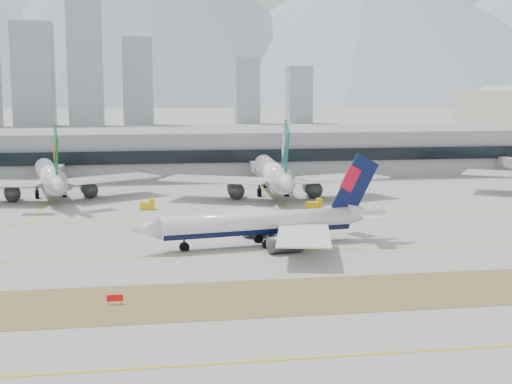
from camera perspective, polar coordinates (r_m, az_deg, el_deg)
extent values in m
plane|color=#A09E95|center=(131.76, 1.73, -4.33)|extent=(3000.00, 3000.00, 0.00)
cube|color=olive|center=(101.51, 5.22, -8.17)|extent=(360.00, 18.00, 0.06)
cube|color=yellow|center=(126.97, 2.16, -4.79)|extent=(360.00, 0.45, 0.04)
cube|color=yellow|center=(80.61, 9.40, -12.66)|extent=(360.00, 0.45, 0.04)
cube|color=yellow|center=(160.72, -0.31, -2.02)|extent=(360.00, 0.45, 0.04)
cylinder|color=white|center=(131.00, 0.13, -2.45)|extent=(36.48, 9.59, 3.97)
cube|color=black|center=(131.20, 0.13, -2.91)|extent=(35.67, 8.89, 1.79)
cone|color=white|center=(126.08, -8.94, -2.97)|extent=(6.10, 4.79, 3.97)
cone|color=white|center=(139.40, 8.82, -1.69)|extent=(8.59, 5.18, 3.97)
cube|color=white|center=(142.83, 0.51, -1.80)|extent=(17.76, 21.39, 0.24)
cube|color=white|center=(143.24, 7.34, -1.27)|extent=(5.67, 6.55, 0.16)
cylinder|color=#3F4247|center=(139.18, 0.20, -2.98)|extent=(6.44, 3.89, 2.98)
cube|color=#3F4247|center=(138.95, 0.21, -2.49)|extent=(2.54, 0.69, 1.39)
cube|color=white|center=(122.57, 3.84, -3.49)|extent=(13.14, 21.08, 0.24)
cube|color=white|center=(134.15, 9.25, -1.96)|extent=(4.36, 6.04, 0.16)
cylinder|color=#3F4247|center=(125.64, 2.33, -4.21)|extent=(6.44, 3.89, 2.98)
cube|color=#3F4247|center=(125.39, 2.34, -3.68)|extent=(2.54, 0.69, 1.39)
cube|color=#0A1340|center=(137.44, 7.93, 0.53)|extent=(9.74, 1.88, 12.43)
cube|color=red|center=(136.83, 7.56, 1.07)|extent=(4.44, 1.12, 5.33)
cylinder|color=#3F4247|center=(128.03, -5.76, -4.19)|extent=(0.48, 0.48, 2.38)
cylinder|color=black|center=(128.14, -5.75, -4.41)|extent=(1.87, 0.97, 1.79)
cylinder|color=#3F4247|center=(129.55, 0.91, -4.00)|extent=(0.48, 0.48, 2.38)
cylinder|color=black|center=(129.66, 0.91, -4.21)|extent=(1.87, 0.97, 1.79)
cylinder|color=#3F4247|center=(134.33, 0.19, -3.56)|extent=(0.48, 0.48, 2.38)
cylinder|color=black|center=(134.43, 0.19, -3.77)|extent=(1.87, 0.97, 1.79)
cylinder|color=white|center=(197.78, -16.18, 1.31)|extent=(13.12, 41.15, 5.41)
cube|color=slate|center=(197.96, -16.16, 0.89)|extent=(12.16, 40.19, 2.43)
cone|color=white|center=(221.15, -16.63, 1.99)|extent=(6.50, 7.16, 5.41)
cone|color=white|center=(172.98, -15.57, 0.61)|extent=(7.04, 9.95, 5.41)
cube|color=white|center=(193.53, -11.72, 1.08)|extent=(28.24, 24.11, 0.32)
cube|color=white|center=(175.31, -13.33, 0.92)|extent=(8.55, 7.15, 0.22)
cylinder|color=#3F4247|center=(195.92, -13.22, 0.24)|extent=(5.28, 7.46, 4.05)
cube|color=#3F4247|center=(195.71, -13.24, 0.71)|extent=(0.94, 2.86, 1.89)
cube|color=white|center=(174.20, -17.92, 0.70)|extent=(8.00, 4.86, 0.22)
cylinder|color=#3F4247|center=(194.55, -18.92, -0.04)|extent=(5.28, 7.46, 4.05)
cube|color=#3F4247|center=(194.33, -18.94, 0.43)|extent=(0.94, 2.86, 1.89)
cube|color=#0D5E21|center=(175.10, -15.73, 2.81)|extent=(2.64, 11.19, 14.50)
cube|color=#CB6A0B|center=(176.09, -15.78, 3.35)|extent=(1.56, 5.12, 6.21)
cylinder|color=#3F4247|center=(213.69, -16.44, 0.63)|extent=(0.65, 0.65, 3.24)
cylinder|color=black|center=(213.77, -16.43, 0.45)|extent=(1.39, 2.57, 2.43)
cylinder|color=#3F4247|center=(196.99, -17.12, -0.02)|extent=(0.65, 0.65, 3.24)
cylinder|color=black|center=(197.08, -17.11, -0.22)|extent=(1.39, 2.57, 2.43)
cylinder|color=#3F4247|center=(197.48, -15.09, 0.08)|extent=(0.65, 0.65, 3.24)
cylinder|color=black|center=(197.57, -15.08, -0.11)|extent=(1.39, 2.57, 2.43)
cylinder|color=white|center=(192.62, 1.33, 1.57)|extent=(8.34, 43.60, 5.73)
cube|color=slate|center=(192.81, 1.33, 1.10)|extent=(7.43, 42.69, 2.58)
cone|color=white|center=(217.28, 0.51, 2.33)|extent=(6.12, 6.96, 5.73)
cone|color=white|center=(166.49, 2.47, 0.76)|extent=(6.30, 9.96, 5.73)
cube|color=white|center=(189.06, 6.23, 1.13)|extent=(30.10, 20.71, 0.34)
cube|color=white|center=(169.42, 4.88, 1.02)|extent=(8.83, 6.09, 0.23)
cylinder|color=#3F4247|center=(191.26, 4.53, 0.28)|extent=(4.73, 7.47, 4.30)
cube|color=#3F4247|center=(191.03, 4.54, 0.80)|extent=(0.61, 3.03, 2.01)
cube|color=white|center=(185.11, -3.18, 1.02)|extent=(30.26, 23.22, 0.34)
cube|color=white|center=(167.31, -0.15, 0.95)|extent=(9.01, 6.86, 0.23)
cylinder|color=#3F4247|center=(188.67, -1.65, 0.20)|extent=(4.73, 7.47, 4.30)
cube|color=#3F4247|center=(188.44, -1.65, 0.72)|extent=(0.61, 3.03, 2.01)
cube|color=#145750|center=(168.71, 2.34, 3.19)|extent=(1.24, 12.00, 15.37)
cube|color=silver|center=(169.76, 2.28, 3.78)|extent=(0.96, 5.43, 6.58)
cylinder|color=#3F4247|center=(209.41, 0.77, 0.84)|extent=(0.69, 0.69, 3.44)
cylinder|color=black|center=(209.50, 0.77, 0.65)|extent=(1.16, 2.64, 2.58)
cylinder|color=#3F4247|center=(191.59, 0.27, 0.15)|extent=(0.69, 0.69, 3.44)
cylinder|color=black|center=(191.70, 0.27, -0.06)|extent=(1.16, 2.64, 2.58)
cylinder|color=#3F4247|center=(192.52, 2.47, 0.18)|extent=(0.69, 0.69, 3.44)
cylinder|color=black|center=(192.62, 2.47, -0.03)|extent=(1.16, 2.64, 2.58)
cube|color=gray|center=(243.40, -3.44, 3.23)|extent=(280.00, 42.00, 15.00)
cube|color=black|center=(222.07, -2.87, 2.87)|extent=(280.00, 1.20, 4.00)
cube|color=beige|center=(294.25, 18.03, 4.99)|extent=(2.00, 57.00, 27.90)
cube|color=red|center=(98.29, -11.22, -8.32)|extent=(2.20, 0.15, 0.90)
cylinder|color=orange|center=(98.51, -11.68, -8.69)|extent=(0.10, 0.10, 0.50)
cylinder|color=orange|center=(98.44, -10.74, -8.67)|extent=(0.10, 0.10, 0.50)
cube|color=yellow|center=(173.01, -8.71, -1.09)|extent=(3.50, 2.00, 1.80)
cube|color=yellow|center=(172.83, -8.32, -0.69)|extent=(1.20, 1.80, 1.00)
cylinder|color=black|center=(172.30, -9.10, -1.33)|extent=(0.70, 0.30, 0.70)
cylinder|color=black|center=(173.88, -9.11, -1.24)|extent=(0.70, 0.30, 0.70)
cylinder|color=black|center=(172.32, -8.31, -1.31)|extent=(0.70, 0.30, 0.70)
cylinder|color=black|center=(173.90, -8.32, -1.22)|extent=(0.70, 0.30, 0.70)
cube|color=yellow|center=(171.72, 4.69, -1.09)|extent=(3.50, 2.00, 1.80)
cube|color=yellow|center=(171.82, 5.08, -0.69)|extent=(1.20, 1.80, 1.00)
cylinder|color=black|center=(170.76, 4.36, -1.33)|extent=(0.70, 0.30, 0.70)
cylinder|color=black|center=(172.29, 4.23, -1.24)|extent=(0.70, 0.30, 0.70)
cylinder|color=black|center=(171.34, 5.14, -1.31)|extent=(0.70, 0.30, 0.70)
cylinder|color=black|center=(172.86, 5.01, -1.22)|extent=(0.70, 0.30, 0.70)
cube|color=#929BA6|center=(586.86, -17.37, 8.96)|extent=(30.00, 27.00, 80.00)
cube|color=#929BA6|center=(578.24, -13.51, 10.61)|extent=(26.00, 23.40, 110.00)
cube|color=#929BA6|center=(591.26, -9.43, 8.73)|extent=(24.00, 21.60, 70.00)
cube|color=#929BA6|center=(602.93, -0.74, 8.11)|extent=(20.00, 18.00, 55.00)
cube|color=#929BA6|center=(611.26, 3.47, 7.77)|extent=(20.00, 18.00, 48.00)
cone|color=#9EA8B7|center=(1537.34, -8.60, 14.96)|extent=(900.00, 900.00, 470.00)
cone|color=#9EA8B7|center=(1603.20, 9.32, 12.72)|extent=(1120.00, 1120.00, 350.00)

